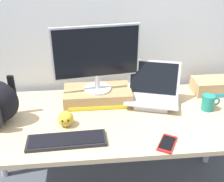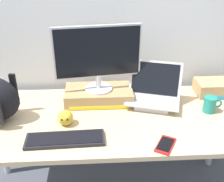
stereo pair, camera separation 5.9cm
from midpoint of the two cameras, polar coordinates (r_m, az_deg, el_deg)
The scene contains 10 objects.
back_wall at distance 2.00m, azimuth 0.03°, elevation 16.26°, with size 7.00×0.10×2.60m, color silver.
desk at distance 1.79m, azimuth 0.95°, elevation -7.02°, with size 1.86×0.79×0.74m.
toner_box_yellow at distance 1.90m, azimuth -1.85°, elevation -0.82°, with size 0.46×0.25×0.09m.
desktop_monitor at distance 1.78m, azimuth -1.98°, elevation 7.18°, with size 0.56×0.19×0.44m.
open_laptop at distance 1.88m, azimuth 9.38°, elevation -1.22°, with size 0.40×0.33×0.28m.
external_keyboard at distance 1.56m, azimuth -8.59°, elevation -9.84°, with size 0.44×0.15×0.02m.
coffee_mug at distance 1.90m, azimuth 20.44°, elevation -2.63°, with size 0.12×0.08×0.10m.
cell_phone at distance 1.55m, azimuth 12.07°, elevation -10.82°, with size 0.15×0.17×0.01m.
plush_toy at distance 1.67m, azimuth -8.61°, elevation -5.48°, with size 0.09×0.09×0.09m.
toner_box_cyan at distance 2.14m, azimuth 21.80°, elevation 0.66°, with size 0.32×0.18×0.10m.
Camera 2 is at (-0.08, -1.47, 1.70)m, focal length 44.25 mm.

